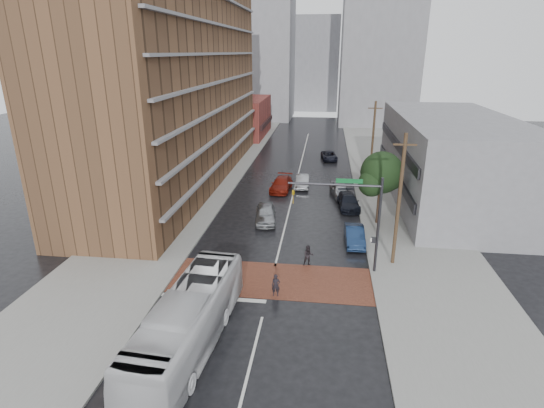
% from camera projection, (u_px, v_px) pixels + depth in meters
% --- Properties ---
extents(ground, '(160.00, 160.00, 0.00)m').
position_uv_depth(ground, '(271.00, 284.00, 29.50)').
color(ground, black).
rests_on(ground, ground).
extents(crosswalk, '(14.00, 5.00, 0.02)m').
position_uv_depth(crosswalk, '(272.00, 280.00, 29.96)').
color(crosswalk, brown).
rests_on(crosswalk, ground).
extents(sidewalk_west, '(9.00, 90.00, 0.15)m').
position_uv_depth(sidewalk_west, '(207.00, 177.00, 54.17)').
color(sidewalk_west, gray).
rests_on(sidewalk_west, ground).
extents(sidewalk_east, '(9.00, 90.00, 0.15)m').
position_uv_depth(sidewalk_east, '(391.00, 184.00, 51.45)').
color(sidewalk_east, gray).
rests_on(sidewalk_east, ground).
extents(apartment_block, '(10.00, 44.00, 28.00)m').
position_uv_depth(apartment_block, '(177.00, 63.00, 48.81)').
color(apartment_block, brown).
rests_on(apartment_block, ground).
extents(storefront_west, '(8.00, 16.00, 7.00)m').
position_uv_depth(storefront_west, '(245.00, 117.00, 80.13)').
color(storefront_west, maroon).
rests_on(storefront_west, ground).
extents(building_east, '(11.00, 26.00, 9.00)m').
position_uv_depth(building_east, '(450.00, 159.00, 44.69)').
color(building_east, gray).
rests_on(building_east, ground).
extents(distant_tower_west, '(18.00, 16.00, 32.00)m').
position_uv_depth(distant_tower_west, '(254.00, 48.00, 98.53)').
color(distant_tower_west, gray).
rests_on(distant_tower_west, ground).
extents(distant_tower_east, '(16.00, 14.00, 36.00)m').
position_uv_depth(distant_tower_east, '(381.00, 37.00, 88.94)').
color(distant_tower_east, gray).
rests_on(distant_tower_east, ground).
extents(distant_tower_center, '(12.00, 10.00, 24.00)m').
position_uv_depth(distant_tower_center, '(316.00, 64.00, 114.09)').
color(distant_tower_center, gray).
rests_on(distant_tower_center, ground).
extents(street_tree, '(4.20, 4.10, 6.90)m').
position_uv_depth(street_tree, '(382.00, 175.00, 38.12)').
color(street_tree, '#332319').
rests_on(street_tree, ground).
extents(signal_mast, '(6.50, 0.30, 7.20)m').
position_uv_depth(signal_mast, '(358.00, 211.00, 29.54)').
color(signal_mast, '#2D2D33').
rests_on(signal_mast, ground).
extents(utility_pole_near, '(1.60, 0.26, 10.00)m').
position_uv_depth(utility_pole_near, '(399.00, 200.00, 30.45)').
color(utility_pole_near, '#473321').
rests_on(utility_pole_near, ground).
extents(utility_pole_far, '(1.60, 0.26, 10.00)m').
position_uv_depth(utility_pole_far, '(372.00, 144.00, 49.12)').
color(utility_pole_far, '#473321').
rests_on(utility_pole_far, ground).
extents(transit_bus, '(3.60, 12.04, 3.31)m').
position_uv_depth(transit_bus, '(189.00, 321.00, 22.63)').
color(transit_bus, silver).
rests_on(transit_bus, ground).
extents(pedestrian_a, '(0.58, 0.40, 1.55)m').
position_uv_depth(pedestrian_a, '(276.00, 285.00, 27.77)').
color(pedestrian_a, black).
rests_on(pedestrian_a, ground).
extents(pedestrian_b, '(0.90, 0.77, 1.64)m').
position_uv_depth(pedestrian_b, '(308.00, 256.00, 31.73)').
color(pedestrian_b, black).
rests_on(pedestrian_b, ground).
extents(car_travel_a, '(2.51, 4.94, 1.61)m').
position_uv_depth(car_travel_a, '(266.00, 214.00, 39.97)').
color(car_travel_a, '#94979B').
rests_on(car_travel_a, ground).
extents(car_travel_b, '(1.69, 4.42, 1.44)m').
position_uv_depth(car_travel_b, '(302.00, 181.00, 50.27)').
color(car_travel_b, '#989B9F').
rests_on(car_travel_b, ground).
extents(car_travel_c, '(2.53, 5.33, 1.50)m').
position_uv_depth(car_travel_c, '(281.00, 184.00, 49.03)').
color(car_travel_c, maroon).
rests_on(car_travel_c, ground).
extents(suv_travel, '(2.67, 4.79, 1.27)m').
position_uv_depth(suv_travel, '(329.00, 156.00, 62.89)').
color(suv_travel, black).
rests_on(suv_travel, ground).
extents(car_parked_near, '(1.64, 4.39, 1.43)m').
position_uv_depth(car_parked_near, '(355.00, 236.00, 35.44)').
color(car_parked_near, '#142646').
rests_on(car_parked_near, ground).
extents(car_parked_mid, '(2.44, 5.06, 1.42)m').
position_uv_depth(car_parked_mid, '(348.00, 202.00, 43.48)').
color(car_parked_mid, black).
rests_on(car_parked_mid, ground).
extents(car_parked_far, '(2.54, 4.66, 1.50)m').
position_uv_depth(car_parked_far, '(340.00, 190.00, 47.06)').
color(car_parked_far, '#9A9CA1').
rests_on(car_parked_far, ground).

